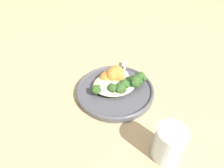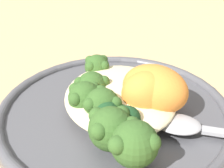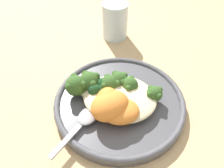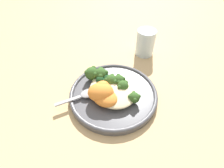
# 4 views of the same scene
# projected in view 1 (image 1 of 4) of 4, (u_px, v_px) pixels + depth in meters

# --- Properties ---
(ground_plane) EXTENTS (4.00, 4.00, 0.00)m
(ground_plane) POSITION_uv_depth(u_px,v_px,m) (117.00, 91.00, 0.58)
(ground_plane) COLOR tan
(plate) EXTENTS (0.25, 0.25, 0.02)m
(plate) POSITION_uv_depth(u_px,v_px,m) (115.00, 90.00, 0.57)
(plate) COLOR #4C4C51
(plate) RESTS_ON ground_plane
(quinoa_mound) EXTENTS (0.14, 0.12, 0.02)m
(quinoa_mound) POSITION_uv_depth(u_px,v_px,m) (114.00, 83.00, 0.56)
(quinoa_mound) COLOR beige
(quinoa_mound) RESTS_ON plate
(broccoli_stalk_0) EXTENTS (0.11, 0.08, 0.03)m
(broccoli_stalk_0) POSITION_uv_depth(u_px,v_px,m) (103.00, 86.00, 0.55)
(broccoli_stalk_0) COLOR #ADC675
(broccoli_stalk_0) RESTS_ON plate
(broccoli_stalk_1) EXTENTS (0.06, 0.10, 0.03)m
(broccoli_stalk_1) POSITION_uv_depth(u_px,v_px,m) (114.00, 86.00, 0.55)
(broccoli_stalk_1) COLOR #ADC675
(broccoli_stalk_1) RESTS_ON plate
(broccoli_stalk_2) EXTENTS (0.03, 0.09, 0.03)m
(broccoli_stalk_2) POSITION_uv_depth(u_px,v_px,m) (119.00, 87.00, 0.54)
(broccoli_stalk_2) COLOR #ADC675
(broccoli_stalk_2) RESTS_ON plate
(broccoli_stalk_3) EXTENTS (0.04, 0.09, 0.04)m
(broccoli_stalk_3) POSITION_uv_depth(u_px,v_px,m) (122.00, 83.00, 0.55)
(broccoli_stalk_3) COLOR #ADC675
(broccoli_stalk_3) RESTS_ON plate
(broccoli_stalk_4) EXTENTS (0.09, 0.08, 0.04)m
(broccoli_stalk_4) POSITION_uv_depth(u_px,v_px,m) (132.00, 81.00, 0.56)
(broccoli_stalk_4) COLOR #ADC675
(broccoli_stalk_4) RESTS_ON plate
(broccoli_stalk_5) EXTENTS (0.12, 0.07, 0.04)m
(broccoli_stalk_5) POSITION_uv_depth(u_px,v_px,m) (136.00, 78.00, 0.57)
(broccoli_stalk_5) COLOR #ADC675
(broccoli_stalk_5) RESTS_ON plate
(sweet_potato_chunk_0) EXTENTS (0.09, 0.09, 0.05)m
(sweet_potato_chunk_0) POSITION_uv_depth(u_px,v_px,m) (114.00, 74.00, 0.58)
(sweet_potato_chunk_0) COLOR orange
(sweet_potato_chunk_0) RESTS_ON plate
(sweet_potato_chunk_1) EXTENTS (0.08, 0.07, 0.03)m
(sweet_potato_chunk_1) POSITION_uv_depth(u_px,v_px,m) (110.00, 76.00, 0.58)
(sweet_potato_chunk_1) COLOR orange
(sweet_potato_chunk_1) RESTS_ON plate
(sweet_potato_chunk_2) EXTENTS (0.05, 0.06, 0.05)m
(sweet_potato_chunk_2) POSITION_uv_depth(u_px,v_px,m) (117.00, 75.00, 0.57)
(sweet_potato_chunk_2) COLOR orange
(sweet_potato_chunk_2) RESTS_ON plate
(kale_tuft) EXTENTS (0.04, 0.04, 0.03)m
(kale_tuft) POSITION_uv_depth(u_px,v_px,m) (129.00, 83.00, 0.56)
(kale_tuft) COLOR #193D1E
(kale_tuft) RESTS_ON plate
(spoon) EXTENTS (0.06, 0.12, 0.01)m
(spoon) POSITION_uv_depth(u_px,v_px,m) (124.00, 73.00, 0.62)
(spoon) COLOR #A3A3A8
(spoon) RESTS_ON plate
(water_glass) EXTENTS (0.07, 0.07, 0.09)m
(water_glass) POSITION_uv_depth(u_px,v_px,m) (168.00, 144.00, 0.39)
(water_glass) COLOR silver
(water_glass) RESTS_ON ground_plane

